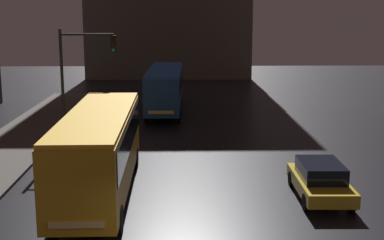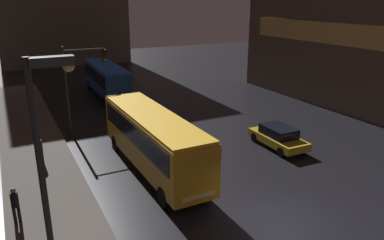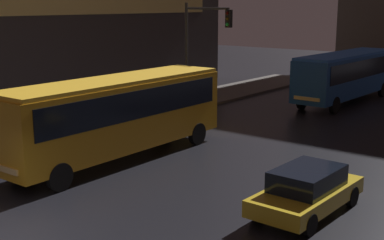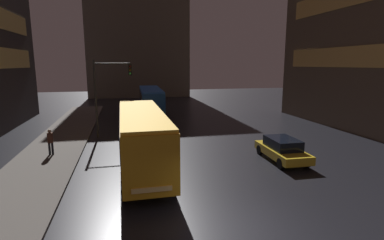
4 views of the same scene
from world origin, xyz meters
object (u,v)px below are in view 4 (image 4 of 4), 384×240
at_px(bus_near, 142,134).
at_px(traffic_light_main, 108,86).
at_px(bus_far, 151,99).
at_px(pedestrian_near, 50,140).
at_px(car_taxi, 282,149).

distance_m(bus_near, traffic_light_main, 8.82).
xyz_separation_m(bus_far, pedestrian_near, (-7.78, -14.40, -0.84)).
bearing_deg(bus_far, traffic_light_main, 67.97).
bearing_deg(pedestrian_near, car_taxi, -111.97).
relative_size(car_taxi, traffic_light_main, 0.68).
height_order(car_taxi, pedestrian_near, pedestrian_near).
height_order(bus_near, bus_far, bus_near).
bearing_deg(bus_far, pedestrian_near, 63.26).
bearing_deg(bus_near, pedestrian_near, -32.66).
bearing_deg(traffic_light_main, bus_near, -75.72).
xyz_separation_m(car_taxi, traffic_light_main, (-10.67, 8.76, 3.48)).
bearing_deg(car_taxi, pedestrian_near, -14.52).
relative_size(bus_far, pedestrian_near, 6.21).
bearing_deg(pedestrian_near, bus_near, -128.36).
relative_size(car_taxi, pedestrian_near, 2.58).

